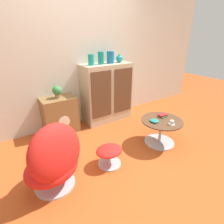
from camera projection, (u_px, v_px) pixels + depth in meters
ground_plane at (124, 157)px, 2.55m from camera, size 12.00×12.00×0.00m
wall_back at (77, 55)px, 3.11m from camera, size 6.40×0.06×2.60m
sideboard at (107, 93)px, 3.46m from camera, size 0.97×0.43×1.13m
tv_console at (60, 115)px, 3.09m from camera, size 0.58×0.39×0.65m
egg_chair at (54, 160)px, 1.90m from camera, size 0.79×0.77×0.85m
ottoman at (109, 153)px, 2.33m from camera, size 0.37×0.32×0.27m
coffee_table at (161, 129)px, 2.78m from camera, size 0.64×0.64×0.42m
vase_leftmost at (91, 60)px, 3.04m from camera, size 0.11×0.11×0.19m
vase_inner_left at (101, 58)px, 3.13m from camera, size 0.11×0.11×0.22m
vase_inner_right at (110, 57)px, 3.23m from camera, size 0.14×0.14×0.22m
vase_rightmost at (119, 59)px, 3.35m from camera, size 0.14×0.14×0.15m
potted_plant at (57, 91)px, 2.91m from camera, size 0.16×0.16×0.21m
teacup at (172, 123)px, 2.57m from camera, size 0.10×0.10×0.06m
book_stack at (163, 115)px, 2.82m from camera, size 0.15×0.12×0.04m
bowl at (154, 121)px, 2.65m from camera, size 0.14×0.14×0.04m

